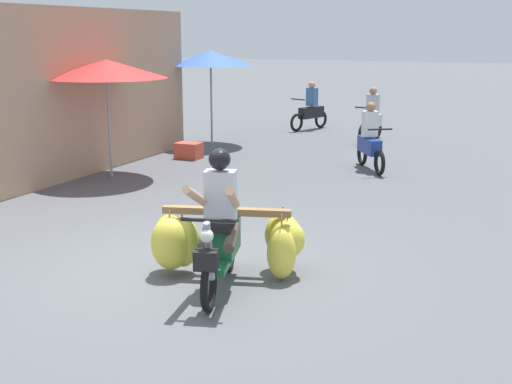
% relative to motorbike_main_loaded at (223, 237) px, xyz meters
% --- Properties ---
extents(ground_plane, '(120.00, 120.00, 0.00)m').
position_rel_motorbike_main_loaded_xyz_m(ground_plane, '(-0.57, 0.01, -0.50)').
color(ground_plane, '#56595E').
extents(motorbike_main_loaded, '(1.79, 1.97, 1.58)m').
position_rel_motorbike_main_loaded_xyz_m(motorbike_main_loaded, '(0.00, 0.00, 0.00)').
color(motorbike_main_loaded, black).
rests_on(motorbike_main_loaded, ground).
extents(motorbike_distant_ahead_left, '(0.97, 1.40, 1.40)m').
position_rel_motorbike_main_loaded_xyz_m(motorbike_distant_ahead_left, '(-0.09, 7.00, 0.07)').
color(motorbike_distant_ahead_left, black).
rests_on(motorbike_distant_ahead_left, ground).
extents(motorbike_distant_ahead_right, '(0.74, 1.55, 1.40)m').
position_rel_motorbike_main_loaded_xyz_m(motorbike_distant_ahead_right, '(-3.18, 12.15, 0.07)').
color(motorbike_distant_ahead_right, black).
rests_on(motorbike_distant_ahead_right, ground).
extents(motorbike_distant_far_ahead, '(0.50, 1.62, 1.40)m').
position_rel_motorbike_main_loaded_xyz_m(motorbike_distant_far_ahead, '(-1.02, 10.82, 0.07)').
color(motorbike_distant_far_ahead, black).
rests_on(motorbike_distant_far_ahead, ground).
extents(market_umbrella_near_shop, '(2.33, 2.33, 2.29)m').
position_rel_motorbike_main_loaded_xyz_m(market_umbrella_near_shop, '(-4.57, 4.24, 1.61)').
color(market_umbrella_near_shop, '#99999E').
rests_on(market_umbrella_near_shop, ground).
extents(market_umbrella_further_along, '(2.11, 2.11, 2.35)m').
position_rel_motorbike_main_loaded_xyz_m(market_umbrella_further_along, '(-4.60, 8.61, 1.67)').
color(market_umbrella_further_along, '#99999E').
rests_on(market_umbrella_further_along, ground).
extents(produce_crate, '(0.56, 0.40, 0.36)m').
position_rel_motorbike_main_loaded_xyz_m(produce_crate, '(-4.15, 6.59, -0.32)').
color(produce_crate, '#CC4C38').
rests_on(produce_crate, ground).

